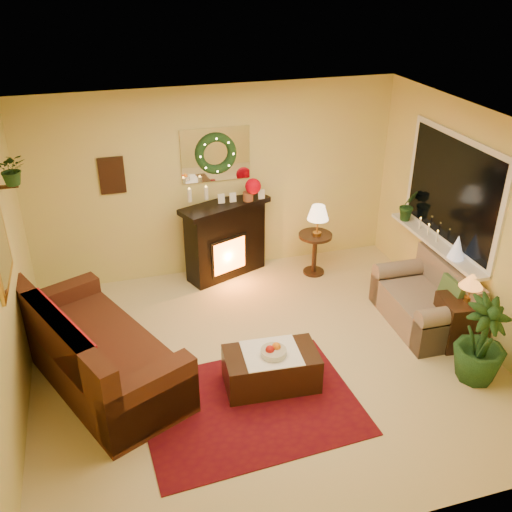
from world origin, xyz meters
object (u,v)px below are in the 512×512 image
object	(u,v)px
sofa	(99,345)
fireplace	(225,239)
coffee_table	(271,369)
end_table_square	(460,323)
loveseat	(424,293)
side_table_round	(315,252)

from	to	relation	value
sofa	fireplace	bearing A→B (deg)	21.12
coffee_table	sofa	bearing A→B (deg)	164.40
sofa	coffee_table	world-z (taller)	sofa
sofa	end_table_square	bearing A→B (deg)	-31.59
loveseat	side_table_round	bearing A→B (deg)	119.40
sofa	loveseat	distance (m)	3.80
loveseat	coffee_table	distance (m)	2.20
sofa	end_table_square	xyz separation A→B (m)	(4.00, -0.51, -0.16)
loveseat	sofa	bearing A→B (deg)	-178.70
fireplace	loveseat	world-z (taller)	fireplace
side_table_round	end_table_square	distance (m)	2.25
sofa	coffee_table	xyz separation A→B (m)	(1.69, -0.61, -0.22)
fireplace	coffee_table	world-z (taller)	fireplace
end_table_square	loveseat	bearing A→B (deg)	112.66
end_table_square	fireplace	bearing A→B (deg)	133.26
fireplace	side_table_round	distance (m)	1.26
coffee_table	end_table_square	bearing A→B (deg)	6.68
loveseat	coffee_table	size ratio (longest dim) A/B	1.36
end_table_square	coffee_table	xyz separation A→B (m)	(-2.32, -0.10, -0.06)
loveseat	coffee_table	world-z (taller)	loveseat
side_table_round	coffee_table	xyz separation A→B (m)	(-1.31, -2.11, -0.12)
fireplace	end_table_square	xyz separation A→B (m)	(2.20, -2.34, -0.28)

